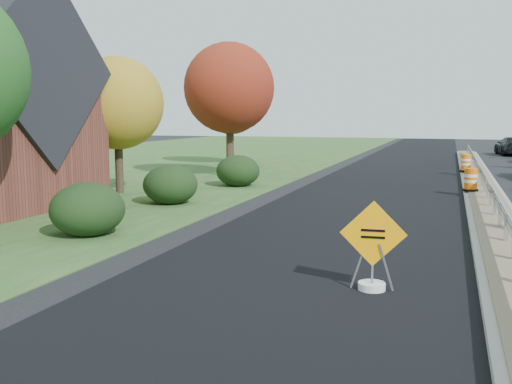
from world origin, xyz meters
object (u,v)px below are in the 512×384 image
(barrel_median_mid, at_px, (471,180))
(car_dark_far, at_px, (512,146))
(caution_sign, at_px, (372,268))
(barrel_median_far, at_px, (466,163))

(barrel_median_mid, relative_size, car_dark_far, 0.18)
(barrel_median_mid, height_order, car_dark_far, car_dark_far)
(caution_sign, distance_m, barrel_median_mid, 14.69)
(barrel_median_far, height_order, car_dark_far, car_dark_far)
(caution_sign, relative_size, barrel_median_mid, 1.84)
(caution_sign, bearing_deg, car_dark_far, 76.89)
(car_dark_far, bearing_deg, barrel_median_mid, 76.45)
(caution_sign, height_order, barrel_median_mid, caution_sign)
(caution_sign, relative_size, barrel_median_far, 1.78)
(caution_sign, bearing_deg, barrel_median_far, 79.97)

